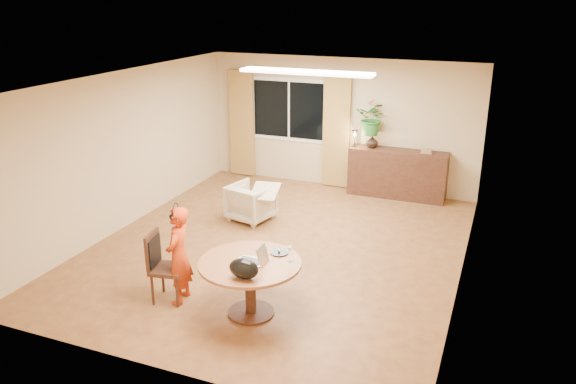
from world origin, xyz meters
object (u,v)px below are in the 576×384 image
(dining_table, at_px, (250,273))
(armchair, at_px, (251,202))
(dining_chair, at_px, (168,267))
(child, at_px, (179,255))
(sideboard, at_px, (397,174))

(dining_table, relative_size, armchair, 1.76)
(dining_chair, relative_size, child, 0.72)
(child, distance_m, sideboard, 5.27)
(dining_table, xyz_separation_m, child, (-0.97, -0.04, 0.09))
(armchair, height_order, sideboard, sideboard)
(dining_table, height_order, child, child)
(dining_chair, relative_size, armchair, 1.31)
(dining_table, distance_m, dining_chair, 1.12)
(dining_chair, distance_m, armchair, 2.88)
(dining_table, relative_size, child, 0.97)
(dining_chair, bearing_deg, dining_table, -6.64)
(sideboard, bearing_deg, child, -109.78)
(child, relative_size, sideboard, 0.69)
(dining_chair, xyz_separation_m, armchair, (-0.19, 2.87, -0.14))
(dining_table, distance_m, sideboard, 4.98)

